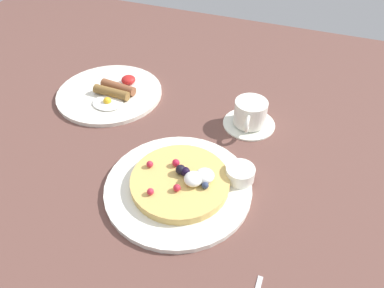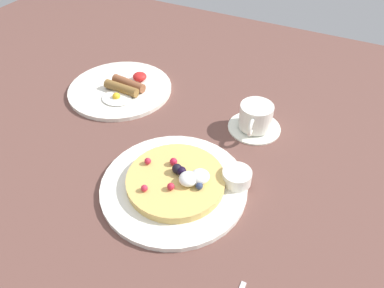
% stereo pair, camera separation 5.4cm
% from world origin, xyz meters
% --- Properties ---
extents(ground_plane, '(1.96, 1.54, 0.03)m').
position_xyz_m(ground_plane, '(0.00, 0.00, -0.01)').
color(ground_plane, brown).
extents(pancake_plate, '(0.28, 0.28, 0.01)m').
position_xyz_m(pancake_plate, '(0.05, -0.05, 0.01)').
color(pancake_plate, white).
rests_on(pancake_plate, ground_plane).
extents(pancake_with_berries, '(0.19, 0.19, 0.04)m').
position_xyz_m(pancake_with_berries, '(0.06, -0.05, 0.02)').
color(pancake_with_berries, '#DDB65F').
rests_on(pancake_with_berries, pancake_plate).
extents(syrup_ramekin, '(0.06, 0.06, 0.03)m').
position_xyz_m(syrup_ramekin, '(0.16, 0.01, 0.03)').
color(syrup_ramekin, white).
rests_on(syrup_ramekin, pancake_plate).
extents(breakfast_plate, '(0.27, 0.27, 0.01)m').
position_xyz_m(breakfast_plate, '(-0.24, 0.18, 0.01)').
color(breakfast_plate, white).
rests_on(breakfast_plate, ground_plane).
extents(fried_breakfast, '(0.10, 0.15, 0.03)m').
position_xyz_m(fried_breakfast, '(-0.22, 0.17, 0.02)').
color(fried_breakfast, brown).
rests_on(fried_breakfast, breakfast_plate).
extents(coffee_saucer, '(0.12, 0.12, 0.01)m').
position_xyz_m(coffee_saucer, '(0.13, 0.19, 0.00)').
color(coffee_saucer, white).
rests_on(coffee_saucer, ground_plane).
extents(coffee_cup, '(0.08, 0.11, 0.06)m').
position_xyz_m(coffee_cup, '(0.13, 0.19, 0.04)').
color(coffee_cup, white).
rests_on(coffee_cup, coffee_saucer).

